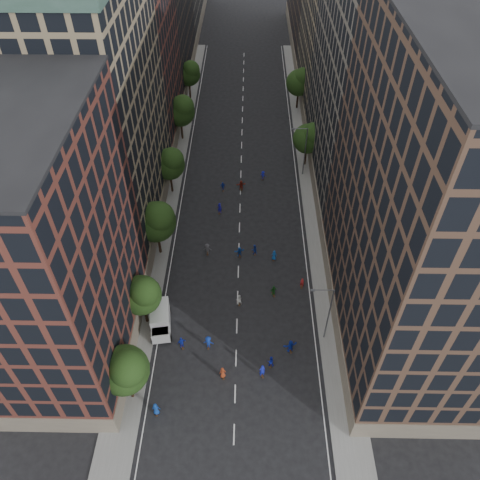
{
  "coord_description": "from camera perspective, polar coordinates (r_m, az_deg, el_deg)",
  "views": [
    {
      "loc": [
        0.97,
        -20.42,
        48.19
      ],
      "look_at": [
        0.16,
        26.73,
        2.0
      ],
      "focal_mm": 35.0,
      "sensor_mm": 36.0,
      "label": 1
    }
  ],
  "objects": [
    {
      "name": "bldg_left_b",
      "position": [
        66.66,
        -17.14,
        14.54
      ],
      "size": [
        14.0,
        26.0,
        34.0
      ],
      "primitive_type": "cube",
      "color": "#857457",
      "rests_on": "ground"
    },
    {
      "name": "tree_left_2",
      "position": [
        63.51,
        -10.14,
        2.37
      ],
      "size": [
        5.6,
        5.6,
        9.45
      ],
      "color": "black",
      "rests_on": "ground"
    },
    {
      "name": "tree_left_4",
      "position": [
        87.93,
        -7.23,
        15.45
      ],
      "size": [
        5.4,
        5.4,
        9.08
      ],
      "color": "black",
      "rests_on": "ground"
    },
    {
      "name": "skater_15",
      "position": [
        79.76,
        2.82,
        7.87
      ],
      "size": [
        1.14,
        0.91,
        1.55
      ],
      "primitive_type": "imported",
      "rotation": [
        0.0,
        0.0,
        2.76
      ],
      "color": "#151AAC",
      "rests_on": "ground"
    },
    {
      "name": "bldg_right_c",
      "position": [
        98.11,
        12.75,
        25.23
      ],
      "size": [
        14.0,
        26.0,
        35.0
      ],
      "primitive_type": "cube",
      "color": "#857457",
      "rests_on": "ground"
    },
    {
      "name": "skater_17",
      "position": [
        77.36,
        0.14,
        6.68
      ],
      "size": [
        1.65,
        0.83,
        1.71
      ],
      "primitive_type": "imported",
      "rotation": [
        0.0,
        0.0,
        3.36
      ],
      "color": "maroon",
      "rests_on": "ground"
    },
    {
      "name": "skater_12",
      "position": [
        65.72,
        4.17,
        -1.89
      ],
      "size": [
        0.89,
        0.68,
        1.61
      ],
      "primitive_type": "imported",
      "rotation": [
        0.0,
        0.0,
        2.9
      ],
      "color": "#124394",
      "rests_on": "ground"
    },
    {
      "name": "tree_right_b",
      "position": [
        98.41,
        7.35,
        18.64
      ],
      "size": [
        5.2,
        5.2,
        8.83
      ],
      "color": "black",
      "rests_on": "ground"
    },
    {
      "name": "cargo_van",
      "position": [
        58.52,
        -9.69,
        -9.54
      ],
      "size": [
        3.17,
        5.47,
        2.76
      ],
      "rotation": [
        0.0,
        0.0,
        0.15
      ],
      "color": "#BCBCBE",
      "rests_on": "ground"
    },
    {
      "name": "skater_5",
      "position": [
        56.5,
        6.18,
        -12.76
      ],
      "size": [
        1.83,
        1.11,
        1.88
      ],
      "primitive_type": "imported",
      "rotation": [
        0.0,
        0.0,
        3.49
      ],
      "color": "#132A9F",
      "rests_on": "ground"
    },
    {
      "name": "tree_left_3",
      "position": [
        74.65,
        -8.55,
        9.28
      ],
      "size": [
        5.0,
        5.0,
        8.58
      ],
      "color": "black",
      "rests_on": "ground"
    },
    {
      "name": "skater_13",
      "position": [
        72.8,
        -2.49,
        3.9
      ],
      "size": [
        0.81,
        0.68,
        1.9
      ],
      "primitive_type": "imported",
      "rotation": [
        0.0,
        0.0,
        2.75
      ],
      "color": "#17139A",
      "rests_on": "ground"
    },
    {
      "name": "streetlamp_far",
      "position": [
        78.87,
        7.8,
        10.91
      ],
      "size": [
        2.64,
        0.22,
        9.06
      ],
      "color": "#595B60",
      "rests_on": "ground"
    },
    {
      "name": "bldg_left_a",
      "position": [
        49.88,
        -22.94,
        -1.71
      ],
      "size": [
        14.0,
        22.0,
        30.0
      ],
      "primitive_type": "cube",
      "color": "#582A21",
      "rests_on": "ground"
    },
    {
      "name": "bldg_right_b",
      "position": [
        74.03,
        15.72,
        17.47
      ],
      "size": [
        14.0,
        28.0,
        33.0
      ],
      "primitive_type": "cube",
      "color": "#5F594F",
      "rests_on": "ground"
    },
    {
      "name": "skater_3",
      "position": [
        56.61,
        -3.87,
        -12.35
      ],
      "size": [
        1.28,
        0.83,
        1.87
      ],
      "primitive_type": "imported",
      "rotation": [
        0.0,
        0.0,
        3.02
      ],
      "color": "navy",
      "rests_on": "ground"
    },
    {
      "name": "tree_left_5",
      "position": [
        102.31,
        -6.2,
        19.61
      ],
      "size": [
        4.8,
        4.8,
        8.33
      ],
      "color": "black",
      "rests_on": "ground"
    },
    {
      "name": "skater_6",
      "position": [
        54.59,
        -2.12,
        -15.88
      ],
      "size": [
        0.91,
        0.73,
        1.62
      ],
      "primitive_type": "imported",
      "rotation": [
        0.0,
        0.0,
        3.45
      ],
      "color": "#9E381A",
      "rests_on": "ground"
    },
    {
      "name": "skater_1",
      "position": [
        54.55,
        2.72,
        -15.64
      ],
      "size": [
        0.82,
        0.68,
        1.94
      ],
      "primitive_type": "imported",
      "rotation": [
        0.0,
        0.0,
        3.49
      ],
      "color": "#1722BD",
      "rests_on": "ground"
    },
    {
      "name": "skater_7",
      "position": [
        62.77,
        7.56,
        -5.2
      ],
      "size": [
        0.58,
        0.4,
        1.53
      ],
      "primitive_type": "imported",
      "rotation": [
        0.0,
        0.0,
        3.08
      ],
      "color": "#AB1C1D",
      "rests_on": "ground"
    },
    {
      "name": "bldg_left_d",
      "position": [
        109.21,
        -10.75,
        26.6
      ],
      "size": [
        14.0,
        28.0,
        32.0
      ],
      "primitive_type": "cube",
      "color": "#302620",
      "rests_on": "ground"
    },
    {
      "name": "ground",
      "position": [
        77.3,
        0.05,
        5.84
      ],
      "size": [
        240.0,
        240.0,
        0.0
      ],
      "primitive_type": "plane",
      "color": "black",
      "rests_on": "ground"
    },
    {
      "name": "bldg_right_a",
      "position": [
        49.92,
        21.96,
        3.44
      ],
      "size": [
        14.0,
        30.0,
        36.0
      ],
      "primitive_type": "cube",
      "color": "#4E3629",
      "rests_on": "ground"
    },
    {
      "name": "skater_4",
      "position": [
        56.91,
        -7.13,
        -12.33
      ],
      "size": [
        1.15,
        0.85,
        1.82
      ],
      "primitive_type": "imported",
      "rotation": [
        0.0,
        0.0,
        3.57
      ],
      "color": "#162BB7",
      "rests_on": "ground"
    },
    {
      "name": "skater_9",
      "position": [
        66.43,
        -4.0,
        -1.12
      ],
      "size": [
        1.18,
        0.69,
        1.81
      ],
      "primitive_type": "imported",
      "rotation": [
        0.0,
        0.0,
        3.12
      ],
      "color": "#414247",
      "rests_on": "ground"
    },
    {
      "name": "skater_2",
      "position": [
        55.38,
        3.75,
        -14.56
      ],
      "size": [
        0.83,
        0.67,
        1.64
      ],
      "primitive_type": "imported",
      "rotation": [
        0.0,
        0.0,
        3.09
      ],
      "color": "#1421A9",
      "rests_on": "ground"
    },
    {
      "name": "skater_16",
      "position": [
        77.34,
        -2.1,
        6.54
      ],
      "size": [
        0.94,
        0.52,
        1.51
      ],
      "primitive_type": "imported",
      "rotation": [
        0.0,
        0.0,
        3.32
      ],
      "color": "#1537B0",
      "rests_on": "ground"
    },
    {
      "name": "sidewalk_right",
      "position": [
        83.97,
        8.45,
        8.92
      ],
      "size": [
        4.0,
        105.0,
        0.15
      ],
      "primitive_type": "cube",
      "color": "slate",
      "rests_on": "ground"
    },
    {
      "name": "skater_14",
      "position": [
        66.35,
        1.75,
        -1.18
      ],
      "size": [
        0.96,
        0.86,
        1.64
      ],
      "primitive_type": "imported",
      "rotation": [
        0.0,
        0.0,
        3.5
      ],
      "color": "navy",
      "rests_on": "ground"
    },
    {
      "name": "bldg_left_c",
      "position": [
        87.85,
        -13.08,
        20.44
      ],
      "size": [
        14.0,
        20.0,
        28.0
      ],
      "primitive_type": "cube",
      "color": "#582A21",
      "rests_on": "ground"
    },
    {
      "name": "skater_0",
      "position": [
        53.24,
        -10.21,
        -19.62
      ],
      "size": [
        0.9,
        0.62,
        1.77
      ],
      "primitive_type": "imported",
      "rotation": [
        0.0,
        0.0,
        3.21
      ],
      "color": "#123A96",
      "rests_on": "ground"
    },
    {
      "name": "skater_11",
      "position": [
        66.04,
        -0.07,
        -1.46
      ],
      "size": [
        1.55,
        0.92,
        1.59
      ],
      "primitive_type": "imported",
      "rotation": [
        0.0,
        0.0,
        3.47
      ],
      "color": "#1445A4",
      "rests_on": "ground"
    },
    {
      "name": "skater_8",
      "position": [
        60.36,
        -0.13,
        -7.31
      ],
      "size": [
        0.87,
        0.72,
        1.62
      ],
      "primitive_type": "imported",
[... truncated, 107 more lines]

